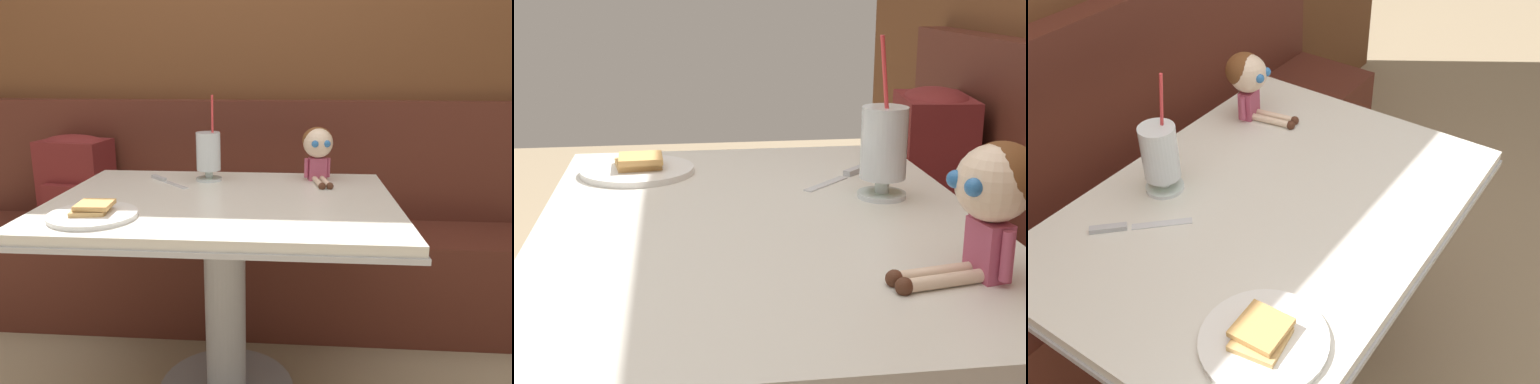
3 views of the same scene
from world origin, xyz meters
The scene contains 6 objects.
booth_bench centered at (0.00, 0.81, 0.33)m, with size 2.60×0.48×1.00m.
diner_table centered at (0.00, 0.18, 0.54)m, with size 1.11×0.81×0.74m.
toast_plate centered at (-0.34, -0.06, 0.75)m, with size 0.25×0.25×0.04m.
milkshake_glass centered at (-0.09, 0.43, 0.84)m, with size 0.10×0.10×0.32m.
butter_knife centered at (-0.26, 0.40, 0.74)m, with size 0.18×0.18×0.01m.
seated_doll centered at (0.31, 0.47, 0.87)m, with size 0.13×0.23×0.20m.
Camera 3 is at (-0.91, -0.49, 1.67)m, focal length 42.23 mm.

